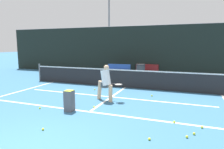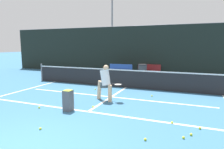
# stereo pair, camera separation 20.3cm
# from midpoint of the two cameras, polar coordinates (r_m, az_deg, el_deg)

# --- Properties ---
(court_baseline_near) EXTENTS (11.00, 0.10, 0.01)m
(court_baseline_near) POSITION_cam_midpoint_polar(r_m,az_deg,el_deg) (6.81, -5.98, -10.50)
(court_baseline_near) COLOR white
(court_baseline_near) RESTS_ON ground
(court_service_line) EXTENTS (8.25, 0.10, 0.01)m
(court_service_line) POSITION_cam_midpoint_polar(r_m,az_deg,el_deg) (8.61, 0.48, -6.41)
(court_service_line) COLOR white
(court_service_line) RESTS_ON ground
(court_center_mark) EXTENTS (0.10, 4.12, 0.01)m
(court_center_mark) POSITION_cam_midpoint_polar(r_m,az_deg,el_deg) (8.61, 0.46, -6.42)
(court_center_mark) COLOR white
(court_center_mark) RESTS_ON ground
(court_sideline_left) EXTENTS (0.10, 5.12, 0.01)m
(court_sideline_left) POSITION_cam_midpoint_polar(r_m,az_deg,el_deg) (11.03, -21.96, -3.72)
(court_sideline_left) COLOR white
(court_sideline_left) RESTS_ON ground
(net) EXTENTS (11.09, 0.09, 1.07)m
(net) POSITION_cam_midpoint_polar(r_m,az_deg,el_deg) (10.40, 4.60, -0.99)
(net) COLOR slate
(net) RESTS_ON ground
(fence_back) EXTENTS (24.00, 0.06, 3.62)m
(fence_back) POSITION_cam_midpoint_polar(r_m,az_deg,el_deg) (14.86, 10.14, 6.72)
(fence_back) COLOR black
(fence_back) RESTS_ON ground
(player_practicing) EXTENTS (1.21, 0.48, 1.45)m
(player_practicing) POSITION_cam_midpoint_polar(r_m,az_deg,el_deg) (7.91, -1.23, -2.05)
(player_practicing) COLOR #DBAD84
(player_practicing) RESTS_ON ground
(tennis_ball_scattered_0) EXTENTS (0.07, 0.07, 0.07)m
(tennis_ball_scattered_0) POSITION_cam_midpoint_polar(r_m,az_deg,el_deg) (6.09, 17.73, -12.91)
(tennis_ball_scattered_0) COLOR #D1E033
(tennis_ball_scattered_0) RESTS_ON ground
(tennis_ball_scattered_1) EXTENTS (0.07, 0.07, 0.07)m
(tennis_ball_scattered_1) POSITION_cam_midpoint_polar(r_m,az_deg,el_deg) (9.94, -4.21, -4.24)
(tennis_ball_scattered_1) COLOR #D1E033
(tennis_ball_scattered_1) RESTS_ON ground
(tennis_ball_scattered_2) EXTENTS (0.07, 0.07, 0.07)m
(tennis_ball_scattered_2) POSITION_cam_midpoint_polar(r_m,az_deg,el_deg) (5.50, 22.70, -15.51)
(tennis_ball_scattered_2) COLOR #D1E033
(tennis_ball_scattered_2) RESTS_ON ground
(tennis_ball_scattered_3) EXTENTS (0.07, 0.07, 0.07)m
(tennis_ball_scattered_3) POSITION_cam_midpoint_polar(r_m,az_deg,el_deg) (8.85, 11.99, -5.99)
(tennis_ball_scattered_3) COLOR #D1E033
(tennis_ball_scattered_3) RESTS_ON ground
(tennis_ball_scattered_4) EXTENTS (0.07, 0.07, 0.07)m
(tennis_ball_scattered_4) POSITION_cam_midpoint_polar(r_m,az_deg,el_deg) (5.28, 20.83, -16.48)
(tennis_ball_scattered_4) COLOR #D1E033
(tennis_ball_scattered_4) RESTS_ON ground
(tennis_ball_scattered_5) EXTENTS (0.07, 0.07, 0.07)m
(tennis_ball_scattered_5) POSITION_cam_midpoint_polar(r_m,az_deg,el_deg) (7.21, -4.64, -9.14)
(tennis_ball_scattered_5) COLOR #D1E033
(tennis_ball_scattered_5) RESTS_ON ground
(tennis_ball_scattered_6) EXTENTS (0.07, 0.07, 0.07)m
(tennis_ball_scattered_6) POSITION_cam_midpoint_polar(r_m,az_deg,el_deg) (5.71, -18.81, -14.40)
(tennis_ball_scattered_6) COLOR #D1E033
(tennis_ball_scattered_6) RESTS_ON ground
(tennis_ball_scattered_7) EXTENTS (0.07, 0.07, 0.07)m
(tennis_ball_scattered_7) POSITION_cam_midpoint_polar(r_m,az_deg,el_deg) (5.97, 24.73, -13.72)
(tennis_ball_scattered_7) COLOR #D1E033
(tennis_ball_scattered_7) RESTS_ON ground
(tennis_ball_scattered_8) EXTENTS (0.07, 0.07, 0.07)m
(tennis_ball_scattered_8) POSITION_cam_midpoint_polar(r_m,az_deg,el_deg) (4.96, 10.70, -17.74)
(tennis_ball_scattered_8) COLOR #D1E033
(tennis_ball_scattered_8) RESTS_ON ground
(tennis_ball_scattered_9) EXTENTS (0.07, 0.07, 0.07)m
(tennis_ball_scattered_9) POSITION_cam_midpoint_polar(r_m,az_deg,el_deg) (7.52, -19.34, -8.87)
(tennis_ball_scattered_9) COLOR #D1E033
(tennis_ball_scattered_9) RESTS_ON ground
(ball_hopper) EXTENTS (0.28, 0.28, 0.71)m
(ball_hopper) POSITION_cam_midpoint_polar(r_m,az_deg,el_deg) (6.92, -11.60, -7.14)
(ball_hopper) COLOR #4C4C51
(ball_hopper) RESTS_ON ground
(courtside_bench) EXTENTS (1.67, 0.45, 0.86)m
(courtside_bench) POSITION_cam_midpoint_polar(r_m,az_deg,el_deg) (14.16, 2.83, 1.36)
(courtside_bench) COLOR #2D519E
(courtside_bench) RESTS_ON ground
(trash_bin) EXTENTS (0.61, 0.61, 0.92)m
(trash_bin) POSITION_cam_midpoint_polar(r_m,az_deg,el_deg) (13.70, 9.09, 0.99)
(trash_bin) COLOR #3F3F42
(trash_bin) RESTS_ON ground
(parked_car) EXTENTS (1.65, 4.37, 1.36)m
(parked_car) POSITION_cam_midpoint_polar(r_m,az_deg,el_deg) (16.82, 12.35, 2.65)
(parked_car) COLOR maroon
(parked_car) RESTS_ON ground
(floodlight_mast) EXTENTS (1.10, 0.24, 7.56)m
(floodlight_mast) POSITION_cam_midpoint_polar(r_m,az_deg,el_deg) (22.86, 0.31, 15.14)
(floodlight_mast) COLOR slate
(floodlight_mast) RESTS_ON ground
(tree_west) EXTENTS (3.65, 3.65, 4.12)m
(tree_west) POSITION_cam_midpoint_polar(r_m,az_deg,el_deg) (26.97, -3.86, 11.41)
(tree_west) COLOR brown
(tree_west) RESTS_ON ground
(building_far) EXTENTS (36.00, 2.40, 4.55)m
(building_far) POSITION_cam_midpoint_polar(r_m,az_deg,el_deg) (27.29, 15.64, 8.25)
(building_far) COLOR gray
(building_far) RESTS_ON ground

